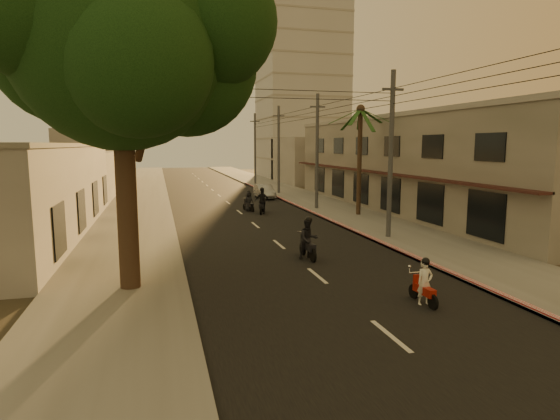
# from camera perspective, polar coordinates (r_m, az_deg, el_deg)

# --- Properties ---
(ground) EXTENTS (160.00, 160.00, 0.00)m
(ground) POSITION_cam_1_polar(r_m,az_deg,el_deg) (16.81, 6.83, -9.83)
(ground) COLOR #383023
(ground) RESTS_ON ground
(road) EXTENTS (10.00, 140.00, 0.02)m
(road) POSITION_cam_1_polar(r_m,az_deg,el_deg) (35.74, -4.97, -0.26)
(road) COLOR black
(road) RESTS_ON ground
(sidewalk_right) EXTENTS (5.00, 140.00, 0.12)m
(sidewalk_right) POSITION_cam_1_polar(r_m,az_deg,el_deg) (37.71, 6.33, 0.24)
(sidewalk_right) COLOR slate
(sidewalk_right) RESTS_ON ground
(sidewalk_left) EXTENTS (5.00, 140.00, 0.12)m
(sidewalk_left) POSITION_cam_1_polar(r_m,az_deg,el_deg) (35.27, -17.07, -0.61)
(sidewalk_left) COLOR slate
(sidewalk_left) RESTS_ON ground
(curb_stripe) EXTENTS (0.20, 60.00, 0.20)m
(curb_stripe) POSITION_cam_1_polar(r_m,az_deg,el_deg) (32.24, 5.53, -1.01)
(curb_stripe) COLOR red
(curb_stripe) RESTS_ON ground
(shophouse_row) EXTENTS (8.80, 34.20, 7.30)m
(shophouse_row) POSITION_cam_1_polar(r_m,az_deg,el_deg) (38.45, 16.56, 5.47)
(shophouse_row) COLOR gray
(shophouse_row) RESTS_ON ground
(left_building) EXTENTS (8.20, 24.20, 5.20)m
(left_building) POSITION_cam_1_polar(r_m,az_deg,el_deg) (30.08, -30.16, 2.09)
(left_building) COLOR #A8A097
(left_building) RESTS_ON ground
(distant_tower) EXTENTS (12.10, 12.10, 28.00)m
(distant_tower) POSITION_cam_1_polar(r_m,az_deg,el_deg) (74.71, 2.59, 14.83)
(distant_tower) COLOR #B7B5B2
(distant_tower) RESTS_ON ground
(broadleaf_tree) EXTENTS (9.60, 8.70, 12.10)m
(broadleaf_tree) POSITION_cam_1_polar(r_m,az_deg,el_deg) (17.35, -17.60, 18.75)
(broadleaf_tree) COLOR black
(broadleaf_tree) RESTS_ON ground
(palm_tree) EXTENTS (5.00, 5.00, 8.20)m
(palm_tree) POSITION_cam_1_polar(r_m,az_deg,el_deg) (33.93, 9.79, 11.31)
(palm_tree) COLOR black
(palm_tree) RESTS_ON ground
(utility_poles) EXTENTS (1.20, 48.26, 9.00)m
(utility_poles) POSITION_cam_1_polar(r_m,az_deg,el_deg) (36.95, 4.58, 10.17)
(utility_poles) COLOR #38383A
(utility_poles) RESTS_ON ground
(filler_right) EXTENTS (8.00, 14.00, 6.00)m
(filler_right) POSITION_cam_1_polar(r_m,az_deg,el_deg) (63.14, 3.76, 6.07)
(filler_right) COLOR #A8A097
(filler_right) RESTS_ON ground
(filler_left_near) EXTENTS (8.00, 14.00, 4.40)m
(filler_left_near) POSITION_cam_1_polar(r_m,az_deg,el_deg) (49.62, -24.07, 3.93)
(filler_left_near) COLOR #A8A097
(filler_left_near) RESTS_ON ground
(filler_left_far) EXTENTS (8.00, 14.00, 7.00)m
(filler_left_far) POSITION_cam_1_polar(r_m,az_deg,el_deg) (67.38, -21.68, 6.07)
(filler_left_far) COLOR #A8A097
(filler_left_far) RESTS_ON ground
(scooter_red) EXTENTS (0.60, 1.60, 1.57)m
(scooter_red) POSITION_cam_1_polar(r_m,az_deg,el_deg) (15.90, 17.18, -8.61)
(scooter_red) COLOR black
(scooter_red) RESTS_ON ground
(scooter_mid_a) EXTENTS (0.94, 1.98, 1.95)m
(scooter_mid_a) POSITION_cam_1_polar(r_m,az_deg,el_deg) (21.08, 3.47, -3.66)
(scooter_mid_a) COLOR black
(scooter_mid_a) RESTS_ON ground
(scooter_mid_b) EXTENTS (1.39, 1.92, 1.98)m
(scooter_mid_b) POSITION_cam_1_polar(r_m,az_deg,el_deg) (34.80, -2.20, 1.02)
(scooter_mid_b) COLOR black
(scooter_mid_b) RESTS_ON ground
(scooter_far_a) EXTENTS (1.05, 1.62, 1.64)m
(scooter_far_a) POSITION_cam_1_polar(r_m,az_deg,el_deg) (36.12, -3.83, 1.02)
(scooter_far_a) COLOR black
(scooter_far_a) RESTS_ON ground
(parked_car) EXTENTS (1.42, 4.06, 1.34)m
(parked_car) POSITION_cam_1_polar(r_m,az_deg,el_deg) (44.67, -1.92, 2.28)
(parked_car) COLOR #979A9E
(parked_car) RESTS_ON ground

